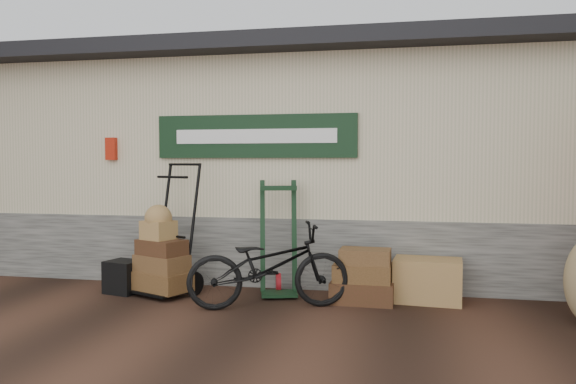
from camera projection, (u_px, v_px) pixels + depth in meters
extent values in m
plane|color=black|center=(260.00, 308.00, 6.24)|extent=(80.00, 80.00, 0.00)
cube|color=#4C4C47|center=(303.00, 236.00, 8.90)|extent=(14.00, 3.54, 0.90)
cube|color=#BAB288|center=(303.00, 141.00, 8.82)|extent=(14.00, 3.50, 2.10)
cube|color=black|center=(301.00, 66.00, 8.62)|extent=(14.40, 4.10, 0.20)
cube|color=black|center=(255.00, 136.00, 7.14)|extent=(2.60, 0.06, 0.55)
cube|color=white|center=(255.00, 136.00, 7.11)|extent=(2.10, 0.01, 0.18)
cube|color=#B01F0C|center=(112.00, 149.00, 7.55)|extent=(0.14, 0.10, 0.30)
cube|color=olive|center=(428.00, 280.00, 6.51)|extent=(0.81, 0.56, 0.50)
cube|color=black|center=(124.00, 277.00, 6.95)|extent=(0.47, 0.43, 0.40)
imported|color=black|center=(269.00, 261.00, 6.20)|extent=(1.19, 1.91, 1.05)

